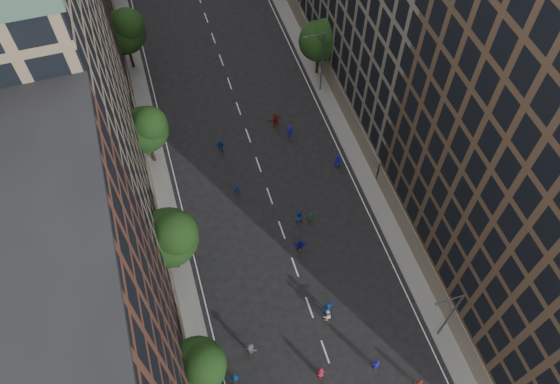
{
  "coord_description": "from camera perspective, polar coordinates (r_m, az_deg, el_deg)",
  "views": [
    {
      "loc": [
        -8.63,
        -0.45,
        49.68
      ],
      "look_at": [
        0.84,
        30.37,
        2.0
      ],
      "focal_mm": 35.0,
      "sensor_mm": 36.0,
      "label": 1
    }
  ],
  "objects": [
    {
      "name": "skater_6",
      "position": [
        50.91,
        4.26,
        -18.29
      ],
      "size": [
        0.9,
        0.73,
        1.59
      ],
      "primitive_type": "imported",
      "rotation": [
        0.0,
        0.0,
        2.82
      ],
      "color": "#AA1C33",
      "rests_on": "ground"
    },
    {
      "name": "skater_4",
      "position": [
        50.71,
        -4.7,
        -18.82
      ],
      "size": [
        1.11,
        0.7,
        1.76
      ],
      "primitive_type": "imported",
      "rotation": [
        0.0,
        0.0,
        2.86
      ],
      "color": "#1553AE",
      "rests_on": "ground"
    },
    {
      "name": "streetlamp_far",
      "position": [
        66.39,
        4.28,
        13.66
      ],
      "size": [
        2.64,
        0.22,
        9.06
      ],
      "color": "#595B60",
      "rests_on": "ground"
    },
    {
      "name": "skater_14",
      "position": [
        57.12,
        1.9,
        -2.67
      ],
      "size": [
        1.03,
        0.87,
        1.89
      ],
      "primitive_type": "imported",
      "rotation": [
        0.0,
        0.0,
        3.32
      ],
      "color": "#163FBA",
      "rests_on": "ground"
    },
    {
      "name": "skater_9",
      "position": [
        51.31,
        -3.12,
        -16.1
      ],
      "size": [
        1.38,
        1.13,
        1.86
      ],
      "primitive_type": "imported",
      "rotation": [
        0.0,
        0.0,
        2.71
      ],
      "color": "#424247",
      "rests_on": "ground"
    },
    {
      "name": "skater_12",
      "position": [
        61.75,
        6.03,
        3.26
      ],
      "size": [
        0.86,
        0.58,
        1.71
      ],
      "primitive_type": "imported",
      "rotation": [
        0.0,
        0.0,
        3.1
      ],
      "color": "#13139E",
      "rests_on": "ground"
    },
    {
      "name": "skater_11",
      "position": [
        55.61,
        2.1,
        -5.61
      ],
      "size": [
        1.58,
        0.84,
        1.63
      ],
      "primitive_type": "imported",
      "rotation": [
        0.0,
        0.0,
        2.89
      ],
      "color": "#1713A1",
      "rests_on": "ground"
    },
    {
      "name": "ground",
      "position": [
        64.64,
        -3.23,
        5.59
      ],
      "size": [
        240.0,
        240.0,
        0.0
      ],
      "primitive_type": "plane",
      "color": "black",
      "rests_on": "ground"
    },
    {
      "name": "tree_left_3",
      "position": [
        59.61,
        -13.79,
        6.51
      ],
      "size": [
        5.0,
        5.0,
        8.58
      ],
      "color": "black",
      "rests_on": "ground"
    },
    {
      "name": "sidewalk_right",
      "position": [
        72.01,
        4.6,
        12.19
      ],
      "size": [
        4.0,
        105.0,
        0.15
      ],
      "primitive_type": "cube",
      "color": "slate",
      "rests_on": "ground"
    },
    {
      "name": "skater_1",
      "position": [
        51.51,
        10.0,
        -17.34
      ],
      "size": [
        0.72,
        0.48,
        1.93
      ],
      "primitive_type": "imported",
      "rotation": [
        0.0,
        0.0,
        3.17
      ],
      "color": "#1814A6",
      "rests_on": "ground"
    },
    {
      "name": "streetlamp_near",
      "position": [
        49.97,
        17.27,
        -12.07
      ],
      "size": [
        2.64,
        0.22,
        9.06
      ],
      "color": "#595B60",
      "rests_on": "ground"
    },
    {
      "name": "tree_left_1",
      "position": [
        46.45,
        -8.42,
        -17.51
      ],
      "size": [
        4.8,
        4.8,
        8.21
      ],
      "color": "black",
      "rests_on": "ground"
    },
    {
      "name": "skater_17",
      "position": [
        65.14,
        -0.46,
        7.52
      ],
      "size": [
        1.86,
        0.91,
        1.92
      ],
      "primitive_type": "imported",
      "rotation": [
        0.0,
        0.0,
        3.34
      ],
      "color": "maroon",
      "rests_on": "ground"
    },
    {
      "name": "skater_10",
      "position": [
        57.28,
        3.18,
        -2.78
      ],
      "size": [
        0.98,
        0.54,
        1.59
      ],
      "primitive_type": "imported",
      "rotation": [
        0.0,
        0.0,
        3.3
      ],
      "color": "#216F34",
      "rests_on": "ground"
    },
    {
      "name": "skater_15",
      "position": [
        64.02,
        0.99,
        6.3
      ],
      "size": [
        1.26,
        0.86,
        1.8
      ],
      "primitive_type": "imported",
      "rotation": [
        0.0,
        0.0,
        3.31
      ],
      "color": "#171190",
      "rests_on": "ground"
    },
    {
      "name": "skater_13",
      "position": [
        59.36,
        -4.53,
        0.21
      ],
      "size": [
        0.6,
        0.42,
        1.56
      ],
      "primitive_type": "imported",
      "rotation": [
        0.0,
        0.0,
        3.06
      ],
      "color": "navy",
      "rests_on": "ground"
    },
    {
      "name": "skater_7",
      "position": [
        51.94,
        14.32,
        -18.83
      ],
      "size": [
        0.65,
        0.47,
        1.65
      ],
      "primitive_type": "imported",
      "rotation": [
        0.0,
        0.0,
        3.27
      ],
      "color": "maroon",
      "rests_on": "ground"
    },
    {
      "name": "skater_5",
      "position": [
        52.78,
        4.99,
        -12.03
      ],
      "size": [
        1.78,
        1.08,
        1.83
      ],
      "primitive_type": "imported",
      "rotation": [
        0.0,
        0.0,
        3.48
      ],
      "color": "blue",
      "rests_on": "ground"
    },
    {
      "name": "tree_left_4",
      "position": [
        71.23,
        -15.93,
        15.96
      ],
      "size": [
        5.4,
        5.4,
        9.08
      ],
      "color": "black",
      "rests_on": "ground"
    },
    {
      "name": "tree_left_2",
      "position": [
        50.72,
        -11.38,
        -4.56
      ],
      "size": [
        5.6,
        5.6,
        9.45
      ],
      "color": "black",
      "rests_on": "ground"
    },
    {
      "name": "skater_16",
      "position": [
        62.95,
        -6.19,
        4.76
      ],
      "size": [
        1.2,
        0.88,
        1.89
      ],
      "primitive_type": "imported",
      "rotation": [
        0.0,
        0.0,
        2.71
      ],
      "color": "#133D9E",
      "rests_on": "ground"
    },
    {
      "name": "tree_right_a",
      "position": [
        68.36,
        4.31,
        15.65
      ],
      "size": [
        5.0,
        5.0,
        8.39
      ],
      "color": "black",
      "rests_on": "ground"
    },
    {
      "name": "skater_8",
      "position": [
        52.5,
        4.92,
        -12.72
      ],
      "size": [
        1.09,
        0.96,
        1.87
      ],
      "primitive_type": "imported",
      "rotation": [
        0.0,
        0.0,
        3.46
      ],
      "color": "white",
      "rests_on": "ground"
    },
    {
      "name": "sidewalk_left",
      "position": [
        69.07,
        -14.64,
        7.79
      ],
      "size": [
        4.0,
        105.0,
        0.15
      ],
      "primitive_type": "cube",
      "color": "slate",
      "rests_on": "ground"
    },
    {
      "name": "bldg_left_b",
      "position": [
        49.31,
        -24.62,
        8.45
      ],
      "size": [
        14.0,
        26.0,
        34.0
      ],
      "primitive_type": "cube",
      "color": "#836F56",
      "rests_on": "ground"
    }
  ]
}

